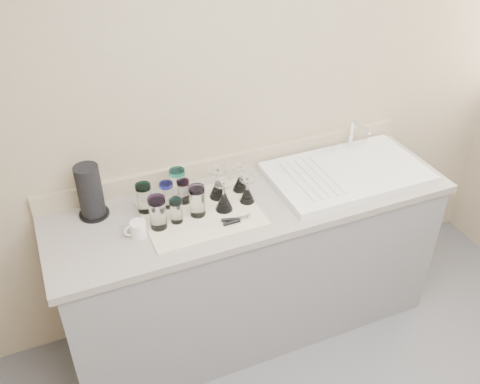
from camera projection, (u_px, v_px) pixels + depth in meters
name	position (u px, v px, depth m)	size (l,w,h in m)	color
room_envelope	(443.00, 244.00, 1.40)	(3.54, 3.50, 2.52)	#55555A
counter_unit	(251.00, 265.00, 2.94)	(2.06, 0.62, 0.90)	slate
sink_unit	(347.00, 172.00, 2.85)	(0.82, 0.50, 0.22)	white
dish_towel	(201.00, 213.00, 2.58)	(0.55, 0.42, 0.01)	white
tumbler_teal	(144.00, 198.00, 2.54)	(0.08, 0.08, 0.15)	white
tumbler_cyan	(167.00, 195.00, 2.58)	(0.07, 0.07, 0.13)	white
tumbler_purple	(184.00, 191.00, 2.61)	(0.06, 0.06, 0.13)	white
tumbler_magenta	(158.00, 213.00, 2.44)	(0.08, 0.08, 0.16)	white
tumbler_blue	(176.00, 211.00, 2.48)	(0.06, 0.06, 0.12)	white
tumbler_lavender	(197.00, 201.00, 2.52)	(0.08, 0.08, 0.16)	white
tumbler_extra	(178.00, 184.00, 2.64)	(0.08, 0.08, 0.16)	white
goblet_back_left	(218.00, 187.00, 2.65)	(0.09, 0.09, 0.16)	white
goblet_back_right	(240.00, 182.00, 2.71)	(0.08, 0.08, 0.14)	white
goblet_front_left	(224.00, 200.00, 2.57)	(0.09, 0.09, 0.16)	white
goblet_front_right	(247.00, 194.00, 2.62)	(0.08, 0.08, 0.13)	white
can_opener	(237.00, 220.00, 2.51)	(0.14, 0.06, 0.02)	silver
white_mug	(138.00, 229.00, 2.42)	(0.11, 0.08, 0.08)	white
paper_towel_roll	(90.00, 192.00, 2.50)	(0.14, 0.14, 0.27)	black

